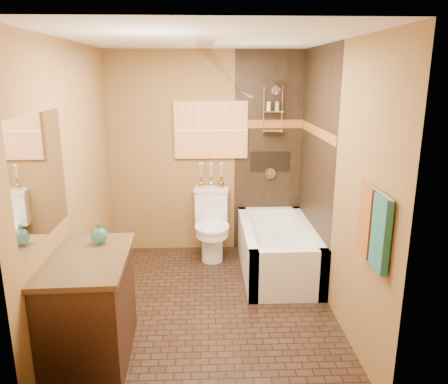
{
  "coord_description": "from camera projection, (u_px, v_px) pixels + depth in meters",
  "views": [
    {
      "loc": [
        -0.0,
        -3.88,
        2.21
      ],
      "look_at": [
        0.17,
        0.4,
        1.05
      ],
      "focal_mm": 35.0,
      "sensor_mm": 36.0,
      "label": 1
    }
  ],
  "objects": [
    {
      "name": "wall_front",
      "position": [
        208.0,
        245.0,
        2.54
      ],
      "size": [
        2.4,
        0.02,
        2.5
      ],
      "primitive_type": "cube",
      "color": "olive",
      "rests_on": "floor"
    },
    {
      "name": "teal_bottle",
      "position": [
        99.0,
        234.0,
        3.53
      ],
      "size": [
        0.17,
        0.17,
        0.21
      ],
      "primitive_type": null,
      "rotation": [
        0.0,
        0.0,
        0.3
      ],
      "color": "#256F69",
      "rests_on": "vanity"
    },
    {
      "name": "toilet",
      "position": [
        212.0,
        224.0,
        5.37
      ],
      "size": [
        0.44,
        0.65,
        0.84
      ],
      "rotation": [
        0.0,
        0.0,
        -0.1
      ],
      "color": "white",
      "rests_on": "floor"
    },
    {
      "name": "vanity_mirror",
      "position": [
        41.0,
        177.0,
        3.12
      ],
      "size": [
        0.01,
        1.0,
        0.9
      ],
      "primitive_type": "cube",
      "color": "white",
      "rests_on": "wall_left"
    },
    {
      "name": "sunset_painting",
      "position": [
        211.0,
        130.0,
        5.34
      ],
      "size": [
        0.9,
        0.04,
        0.7
      ],
      "primitive_type": "cube",
      "color": "#DF6534",
      "rests_on": "wall_back"
    },
    {
      "name": "mosaic_band_right",
      "position": [
        316.0,
        131.0,
        4.66
      ],
      "size": [
        0.01,
        1.5,
        0.1
      ],
      "primitive_type": "cube",
      "color": "brown",
      "rests_on": "alcove_tile_right"
    },
    {
      "name": "mosaic_band_back",
      "position": [
        269.0,
        124.0,
        5.35
      ],
      "size": [
        0.85,
        0.01,
        0.1
      ],
      "primitive_type": "cube",
      "color": "brown",
      "rests_on": "alcove_tile_back"
    },
    {
      "name": "curtain_rod",
      "position": [
        244.0,
        93.0,
        4.53
      ],
      "size": [
        0.03,
        1.55,
        0.03
      ],
      "primitive_type": "cylinder",
      "rotation": [
        1.57,
        0.0,
        0.0
      ],
      "color": "silver",
      "rests_on": "wall_back"
    },
    {
      "name": "wall_left",
      "position": [
        74.0,
        184.0,
        3.94
      ],
      "size": [
        0.02,
        3.0,
        2.5
      ],
      "primitive_type": "cube",
      "color": "olive",
      "rests_on": "floor"
    },
    {
      "name": "alcove_tile_right",
      "position": [
        315.0,
        165.0,
        4.76
      ],
      "size": [
        0.01,
        1.5,
        2.5
      ],
      "primitive_type": "cube",
      "color": "black",
      "rests_on": "wall_right"
    },
    {
      "name": "alcove_niche",
      "position": [
        270.0,
        161.0,
        5.48
      ],
      "size": [
        0.5,
        0.01,
        0.25
      ],
      "primitive_type": "cube",
      "color": "black",
      "rests_on": "alcove_tile_back"
    },
    {
      "name": "ceiling",
      "position": [
        205.0,
        39.0,
        3.66
      ],
      "size": [
        3.0,
        3.0,
        0.0
      ],
      "primitive_type": "plane",
      "color": "silver",
      "rests_on": "wall_back"
    },
    {
      "name": "towel_rust",
      "position": [
        367.0,
        221.0,
        3.17
      ],
      "size": [
        0.05,
        0.22,
        0.52
      ],
      "primitive_type": "cube",
      "color": "brown",
      "rests_on": "towel_bar"
    },
    {
      "name": "floor",
      "position": [
        208.0,
        305.0,
        4.32
      ],
      "size": [
        3.0,
        3.0,
        0.0
      ],
      "primitive_type": "plane",
      "color": "black",
      "rests_on": "ground"
    },
    {
      "name": "towel_teal",
      "position": [
        381.0,
        234.0,
        2.92
      ],
      "size": [
        0.05,
        0.22,
        0.52
      ],
      "primitive_type": "cube",
      "color": "#1C5D53",
      "rests_on": "towel_bar"
    },
    {
      "name": "wall_right",
      "position": [
        336.0,
        181.0,
        4.04
      ],
      "size": [
        0.02,
        3.0,
        2.5
      ],
      "primitive_type": "cube",
      "color": "olive",
      "rests_on": "floor"
    },
    {
      "name": "bud_vases",
      "position": [
        211.0,
        175.0,
        5.4
      ],
      "size": [
        0.31,
        0.07,
        0.31
      ],
      "color": "gold",
      "rests_on": "toilet"
    },
    {
      "name": "vanity",
      "position": [
        90.0,
        308.0,
        3.41
      ],
      "size": [
        0.64,
        1.02,
        0.88
      ],
      "rotation": [
        0.0,
        0.0,
        0.04
      ],
      "color": "black",
      "rests_on": "floor"
    },
    {
      "name": "bathtub",
      "position": [
        277.0,
        253.0,
        5.02
      ],
      "size": [
        0.8,
        1.5,
        0.55
      ],
      "color": "white",
      "rests_on": "floor"
    },
    {
      "name": "shower_fixtures",
      "position": [
        273.0,
        121.0,
        5.24
      ],
      "size": [
        0.24,
        0.33,
        1.16
      ],
      "color": "silver",
      "rests_on": "floor"
    },
    {
      "name": "wall_back",
      "position": [
        206.0,
        154.0,
        5.44
      ],
      "size": [
        2.4,
        0.02,
        2.5
      ],
      "primitive_type": "cube",
      "color": "olive",
      "rests_on": "floor"
    },
    {
      "name": "alcove_tile_back",
      "position": [
        268.0,
        154.0,
        5.46
      ],
      "size": [
        0.85,
        0.01,
        2.5
      ],
      "primitive_type": "cube",
      "color": "black",
      "rests_on": "wall_back"
    },
    {
      "name": "towel_bar",
      "position": [
        376.0,
        190.0,
        2.97
      ],
      "size": [
        0.02,
        0.55,
        0.02
      ],
      "primitive_type": "cylinder",
      "rotation": [
        1.57,
        0.0,
        0.0
      ],
      "color": "silver",
      "rests_on": "wall_right"
    }
  ]
}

